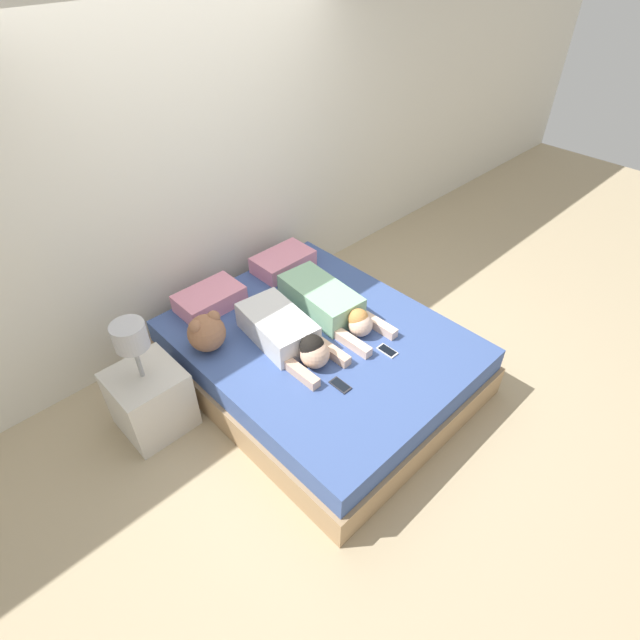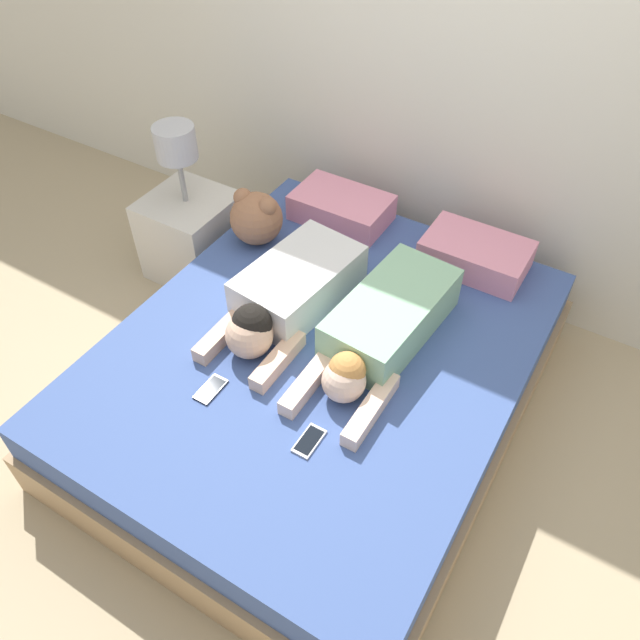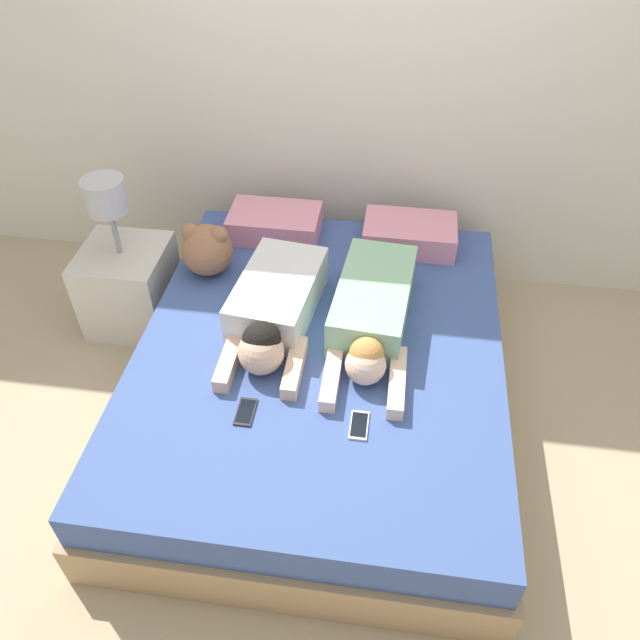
# 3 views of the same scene
# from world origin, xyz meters

# --- Properties ---
(ground_plane) EXTENTS (12.00, 12.00, 0.00)m
(ground_plane) POSITION_xyz_m (0.00, 0.00, 0.00)
(ground_plane) COLOR tan
(wall_back) EXTENTS (12.00, 0.06, 2.60)m
(wall_back) POSITION_xyz_m (0.00, 1.22, 1.30)
(wall_back) COLOR silver
(wall_back) RESTS_ON ground_plane
(bed) EXTENTS (1.75, 2.14, 0.44)m
(bed) POSITION_xyz_m (0.00, 0.00, 0.22)
(bed) COLOR tan
(bed) RESTS_ON ground_plane
(pillow_head_left) EXTENTS (0.51, 0.32, 0.15)m
(pillow_head_left) POSITION_xyz_m (-0.38, 0.85, 0.52)
(pillow_head_left) COLOR pink
(pillow_head_left) RESTS_ON bed
(pillow_head_right) EXTENTS (0.51, 0.32, 0.15)m
(pillow_head_right) POSITION_xyz_m (0.38, 0.85, 0.52)
(pillow_head_right) COLOR pink
(pillow_head_right) RESTS_ON bed
(person_left) EXTENTS (0.42, 0.89, 0.24)m
(person_left) POSITION_xyz_m (-0.23, 0.09, 0.55)
(person_left) COLOR silver
(person_left) RESTS_ON bed
(person_right) EXTENTS (0.39, 0.99, 0.21)m
(person_right) POSITION_xyz_m (0.23, 0.14, 0.54)
(person_right) COLOR #8CBF99
(person_right) RESTS_ON bed
(cell_phone_left) EXTENTS (0.07, 0.15, 0.01)m
(cell_phone_left) POSITION_xyz_m (-0.25, -0.45, 0.45)
(cell_phone_left) COLOR #2D2D33
(cell_phone_left) RESTS_ON bed
(cell_phone_right) EXTENTS (0.07, 0.15, 0.01)m
(cell_phone_right) POSITION_xyz_m (0.23, -0.46, 0.45)
(cell_phone_right) COLOR silver
(cell_phone_right) RESTS_ON bed
(plush_toy) EXTENTS (0.27, 0.27, 0.28)m
(plush_toy) POSITION_xyz_m (-0.66, 0.47, 0.59)
(plush_toy) COLOR #996647
(plush_toy) RESTS_ON bed
(nightstand) EXTENTS (0.46, 0.46, 0.93)m
(nightstand) POSITION_xyz_m (-1.16, 0.49, 0.29)
(nightstand) COLOR beige
(nightstand) RESTS_ON ground_plane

